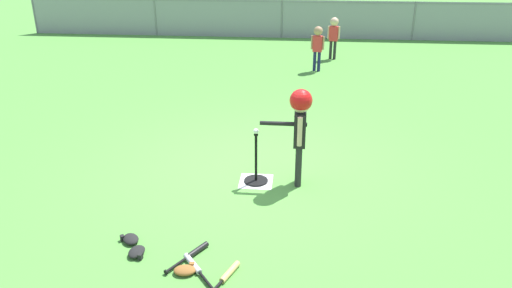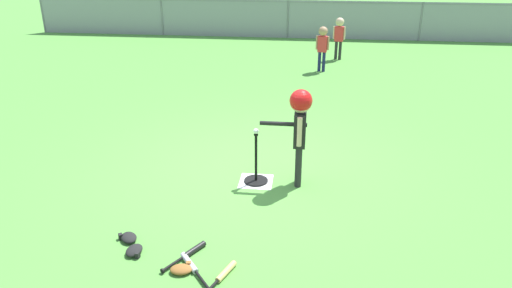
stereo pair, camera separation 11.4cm
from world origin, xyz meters
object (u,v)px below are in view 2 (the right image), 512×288
object	(u,v)px
spare_bat_black	(190,253)
glove_by_plate	(134,251)
baseball_on_tee	(256,131)
fielder_near_right	(339,33)
fielder_deep_left	(323,43)
spare_bat_wood	(223,275)
glove_near_bats	(182,269)
glove_tossed_aside	(128,238)
batting_tee	(256,174)
spare_bat_silver	(192,267)
batter_child	(300,118)

from	to	relation	value
spare_bat_black	glove_by_plate	world-z (taller)	glove_by_plate
baseball_on_tee	fielder_near_right	xyz separation A→B (m)	(1.36, 6.96, -0.04)
fielder_deep_left	spare_bat_wood	size ratio (longest dim) A/B	1.77
baseball_on_tee	fielder_near_right	size ratio (longest dim) A/B	0.07
baseball_on_tee	spare_bat_wood	distance (m)	2.13
glove_near_bats	glove_tossed_aside	xyz separation A→B (m)	(-0.71, 0.46, 0.00)
fielder_deep_left	glove_near_bats	size ratio (longest dim) A/B	4.42
batting_tee	spare_bat_silver	size ratio (longest dim) A/B	1.24
fielder_near_right	glove_near_bats	bearing A→B (deg)	-101.88
fielder_deep_left	glove_near_bats	xyz separation A→B (m)	(-1.44, -7.69, -0.65)
glove_tossed_aside	baseball_on_tee	bearing A→B (deg)	50.78
fielder_near_right	glove_by_plate	distance (m)	9.04
fielder_deep_left	glove_by_plate	size ratio (longest dim) A/B	4.42
baseball_on_tee	glove_tossed_aside	distance (m)	2.06
spare_bat_black	glove_tossed_aside	world-z (taller)	glove_tossed_aside
batter_child	fielder_near_right	xyz separation A→B (m)	(0.81, 6.96, -0.24)
fielder_near_right	spare_bat_black	size ratio (longest dim) A/B	1.99
batting_tee	baseball_on_tee	distance (m)	0.62
batter_child	glove_by_plate	size ratio (longest dim) A/B	5.45
baseball_on_tee	glove_near_bats	world-z (taller)	baseball_on_tee
spare_bat_black	glove_tossed_aside	bearing A→B (deg)	165.85
batting_tee	glove_near_bats	size ratio (longest dim) A/B	2.89
fielder_near_right	spare_bat_silver	bearing A→B (deg)	-101.38
fielder_near_right	glove_by_plate	bearing A→B (deg)	-105.71
glove_tossed_aside	spare_bat_silver	bearing A→B (deg)	-26.99
spare_bat_wood	glove_tossed_aside	bearing A→B (deg)	155.79
fielder_near_right	glove_tossed_aside	xyz separation A→B (m)	(-2.58, -8.46, -0.66)
spare_bat_silver	glove_by_plate	size ratio (longest dim) A/B	2.32
baseball_on_tee	batter_child	world-z (taller)	batter_child
fielder_near_right	spare_bat_black	bearing A→B (deg)	-102.14
batting_tee	baseball_on_tee	world-z (taller)	baseball_on_tee
spare_bat_black	glove_by_plate	size ratio (longest dim) A/B	2.25
fielder_near_right	glove_near_bats	xyz separation A→B (m)	(-1.88, -8.92, -0.66)
batting_tee	spare_bat_wood	xyz separation A→B (m)	(-0.10, -2.01, -0.08)
spare_bat_black	glove_tossed_aside	distance (m)	0.75
batting_tee	batter_child	world-z (taller)	batter_child
baseball_on_tee	spare_bat_black	distance (m)	1.89
baseball_on_tee	glove_tossed_aside	bearing A→B (deg)	-129.22
spare_bat_silver	spare_bat_black	xyz separation A→B (m)	(-0.07, 0.22, 0.00)
baseball_on_tee	batter_child	size ratio (longest dim) A/B	0.06
batting_tee	glove_by_plate	bearing A→B (deg)	-122.16
batter_child	glove_near_bats	xyz separation A→B (m)	(-1.07, -1.96, -0.90)
spare_bat_silver	spare_bat_black	world-z (taller)	same
spare_bat_silver	glove_tossed_aside	xyz separation A→B (m)	(-0.80, 0.41, 0.01)
batter_child	spare_bat_wood	xyz separation A→B (m)	(-0.66, -2.00, -0.90)
batter_child	spare_bat_black	distance (m)	2.18
batting_tee	glove_by_plate	distance (m)	2.03
spare_bat_silver	spare_bat_black	size ratio (longest dim) A/B	1.03
glove_tossed_aside	batter_child	bearing A→B (deg)	40.06
batter_child	fielder_deep_left	xyz separation A→B (m)	(0.37, 5.73, -0.25)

